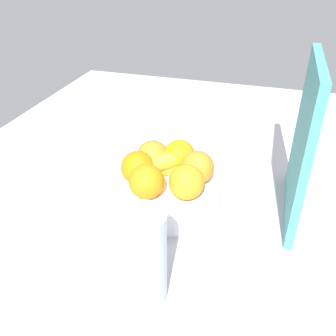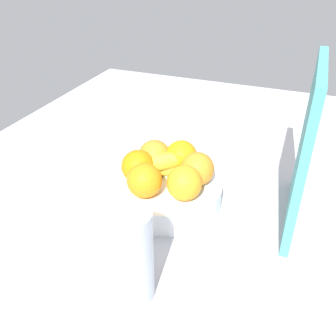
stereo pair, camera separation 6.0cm
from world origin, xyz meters
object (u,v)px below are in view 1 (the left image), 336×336
(fruit_bowl, at_px, (168,192))
(orange_front_right, at_px, (197,167))
(cutting_board, at_px, (302,144))
(orange_back_right, at_px, (138,168))
(orange_front_left, at_px, (186,182))
(orange_top_stack, at_px, (146,181))
(jar_lid, at_px, (168,146))
(orange_back_left, at_px, (153,156))
(thermos_tumbler, at_px, (143,258))
(orange_center, at_px, (179,156))
(banana_bunch, at_px, (167,164))

(fruit_bowl, bearing_deg, orange_front_right, 109.83)
(orange_front_right, height_order, cutting_board, cutting_board)
(orange_back_right, distance_m, cutting_board, 0.37)
(orange_front_left, relative_size, orange_top_stack, 1.00)
(fruit_bowl, bearing_deg, cutting_board, 100.24)
(jar_lid, bearing_deg, orange_top_stack, 8.15)
(cutting_board, distance_m, jar_lid, 0.46)
(orange_front_left, bearing_deg, orange_back_left, -128.67)
(fruit_bowl, distance_m, thermos_tumbler, 0.29)
(orange_front_left, distance_m, thermos_tumbler, 0.24)
(cutting_board, xyz_separation_m, jar_lid, (-0.21, -0.36, -0.17))
(orange_front_left, xyz_separation_m, jar_lid, (-0.31, -0.13, -0.09))
(orange_front_right, relative_size, jar_lid, 1.32)
(orange_front_left, xyz_separation_m, thermos_tumbler, (0.24, -0.02, -0.00))
(orange_front_right, bearing_deg, orange_back_left, -98.85)
(orange_top_stack, bearing_deg, orange_center, 162.82)
(orange_back_left, bearing_deg, orange_front_right, 81.15)
(fruit_bowl, xyz_separation_m, orange_center, (-0.06, 0.01, 0.07))
(orange_front_right, bearing_deg, orange_back_right, -72.34)
(orange_front_left, distance_m, orange_center, 0.12)
(orange_front_right, relative_size, cutting_board, 0.22)
(orange_back_right, distance_m, banana_bunch, 0.07)
(cutting_board, bearing_deg, orange_center, -92.99)
(orange_back_left, distance_m, orange_back_right, 0.06)
(orange_back_right, bearing_deg, orange_front_left, 78.29)
(banana_bunch, distance_m, thermos_tumbler, 0.31)
(orange_front_left, height_order, thermos_tumbler, thermos_tumbler)
(cutting_board, bearing_deg, orange_front_right, -83.29)
(orange_front_right, bearing_deg, jar_lid, -149.44)
(orange_back_right, distance_m, orange_top_stack, 0.06)
(orange_back_right, xyz_separation_m, banana_bunch, (-0.05, 0.06, -0.01))
(orange_center, bearing_deg, jar_lid, -156.41)
(orange_front_right, height_order, banana_bunch, orange_front_right)
(orange_front_left, xyz_separation_m, orange_center, (-0.11, -0.05, 0.00))
(orange_front_left, bearing_deg, banana_bunch, -137.23)
(orange_top_stack, bearing_deg, cutting_board, 110.63)
(orange_top_stack, distance_m, jar_lid, 0.35)
(banana_bunch, relative_size, thermos_tumbler, 0.91)
(orange_center, relative_size, jar_lid, 1.32)
(orange_front_left, relative_size, orange_back_right, 1.00)
(thermos_tumbler, bearing_deg, orange_center, -175.08)
(thermos_tumbler, bearing_deg, orange_front_left, 176.16)
(cutting_board, relative_size, jar_lid, 5.95)
(orange_front_right, relative_size, orange_back_right, 1.00)
(orange_back_right, xyz_separation_m, jar_lid, (-0.28, -0.01, -0.09))
(orange_front_left, distance_m, cutting_board, 0.26)
(fruit_bowl, distance_m, orange_top_stack, 0.10)
(orange_back_right, bearing_deg, thermos_tumbler, 22.41)
(orange_back_left, bearing_deg, banana_bunch, 71.78)
(cutting_board, height_order, thermos_tumbler, cutting_board)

